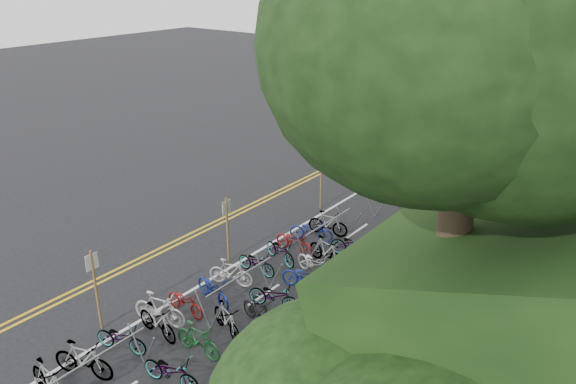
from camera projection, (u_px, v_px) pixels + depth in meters
ground at (104, 318)px, 17.33m from camera, size 120.00×120.00×0.00m
road_markings at (309, 215)px, 24.40m from camera, size 7.47×80.00×0.01m
red_curb at (437, 230)px, 22.94m from camera, size 0.25×28.00×0.10m
bike_rack_front at (98, 365)px, 14.11m from camera, size 1.10×2.92×1.09m
bike_racks_rest at (391, 189)px, 24.89m from camera, size 1.14×23.00×1.17m
signpost_near at (95, 285)px, 16.29m from camera, size 0.08×0.40×2.62m
signposts_rest at (357, 160)px, 26.75m from camera, size 0.08×18.40×2.50m
bike_front at (159, 309)px, 16.84m from camera, size 0.95×1.87×1.08m
bike_valet at (237, 294)px, 17.69m from camera, size 3.35×13.64×1.08m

